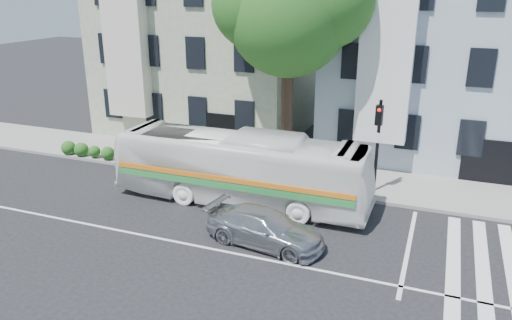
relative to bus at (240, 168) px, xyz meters
The scene contains 9 objects.
ground 4.44m from the bus, 81.80° to the right, with size 120.00×120.00×0.00m, color black.
sidewalk_far 4.18m from the bus, 81.29° to the left, with size 80.00×4.00×0.15m, color gray.
building_left 13.23m from the bus, 120.50° to the left, with size 12.00×10.00×11.00m, color gray.
building_right 13.85m from the bus, 55.08° to the left, with size 12.00×10.00×11.00m, color #A0B2BE.
street_tree 7.84m from the bus, 81.94° to the left, with size 7.30×5.90×11.10m.
bus is the anchor object (origin of this frame).
sedan 3.90m from the bus, 54.02° to the right, with size 4.38×1.78×1.27m, color #ACAEB3.
hedge 7.17m from the bus, 162.14° to the left, with size 8.50×0.84×0.70m, color #28601F, non-canonical shape.
traffic_signal 6.06m from the bus, 29.07° to the left, with size 0.44×0.53×4.26m.
Camera 1 is at (7.09, -13.95, 8.79)m, focal length 35.00 mm.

